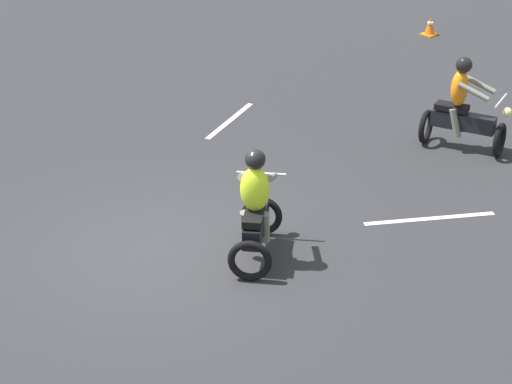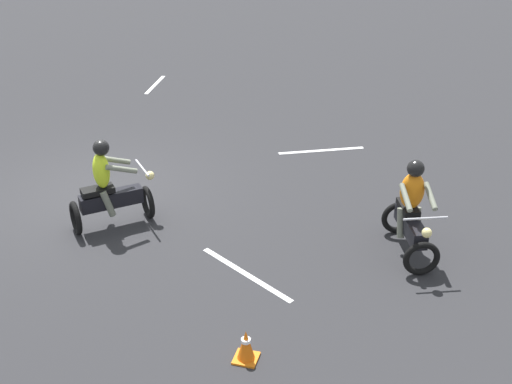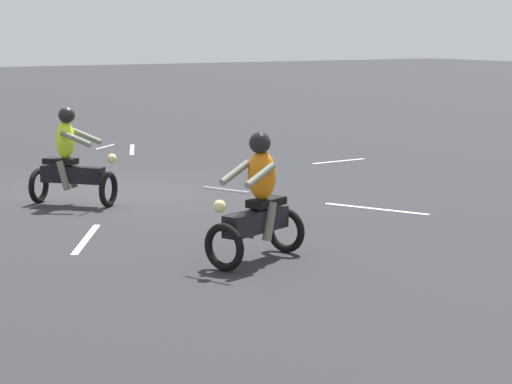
{
  "view_description": "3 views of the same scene",
  "coord_description": "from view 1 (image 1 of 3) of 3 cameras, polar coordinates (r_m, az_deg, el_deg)",
  "views": [
    {
      "loc": [
        10.16,
        -7.06,
        6.92
      ],
      "look_at": [
        1.01,
        0.86,
        1.0
      ],
      "focal_mm": 70.0,
      "sensor_mm": 36.0,
      "label": 1
    },
    {
      "loc": [
        10.86,
        6.29,
        6.45
      ],
      "look_at": [
        0.76,
        3.42,
        0.9
      ],
      "focal_mm": 50.0,
      "sensor_mm": 36.0,
      "label": 2
    },
    {
      "loc": [
        6.95,
        16.64,
        2.95
      ],
      "look_at": [
        0.51,
        5.99,
        0.9
      ],
      "focal_mm": 70.0,
      "sensor_mm": 36.0,
      "label": 3
    }
  ],
  "objects": [
    {
      "name": "traffic_cone_near_left",
      "position": [
        23.82,
        9.91,
        9.31
      ],
      "size": [
        0.32,
        0.32,
        0.42
      ],
      "color": "orange",
      "rests_on": "ground"
    },
    {
      "name": "lane_stripe_ne",
      "position": [
        15.16,
        9.89,
        -1.5
      ],
      "size": [
        1.12,
        1.79,
        0.01
      ],
      "primitive_type": "cube",
      "rotation": [
        0.0,
        0.0,
        2.6
      ],
      "color": "silver",
      "rests_on": "ground"
    },
    {
      "name": "motorcycle_rider_background",
      "position": [
        17.38,
        11.71,
        4.63
      ],
      "size": [
        1.54,
        1.09,
        1.66
      ],
      "rotation": [
        0.0,
        0.0,
        5.09
      ],
      "color": "black",
      "rests_on": "ground"
    },
    {
      "name": "lane_stripe_nw",
      "position": [
        18.51,
        -1.5,
        4.11
      ],
      "size": [
        0.9,
        1.75,
        0.01
      ],
      "primitive_type": "cube",
      "rotation": [
        0.0,
        0.0,
        3.59
      ],
      "color": "silver",
      "rests_on": "ground"
    },
    {
      "name": "ground_plane",
      "position": [
        14.18,
        -5.31,
        -3.28
      ],
      "size": [
        120.0,
        120.0,
        0.0
      ],
      "primitive_type": "plane",
      "color": "#28282B"
    },
    {
      "name": "motorcycle_rider_foreground",
      "position": [
        13.57,
        -0.02,
        -1.1
      ],
      "size": [
        1.38,
        1.44,
        1.66
      ],
      "rotation": [
        0.0,
        0.0,
        0.73
      ],
      "color": "black",
      "rests_on": "ground"
    }
  ]
}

